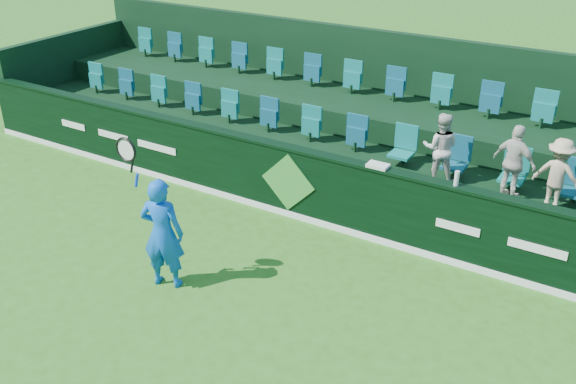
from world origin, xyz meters
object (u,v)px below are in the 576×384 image
Objects in this scene: spectator_left at (440,148)px; spectator_right at (558,174)px; tennis_player at (162,232)px; spectator_middle at (514,163)px; towel at (378,166)px; drinks_bottle at (457,178)px.

spectator_right is at bearing 163.18° from spectator_left.
tennis_player is 1.87× the size of spectator_middle.
tennis_player is 6.87× the size of towel.
drinks_bottle is at bearing 40.00° from tennis_player.
drinks_bottle is (3.44, 2.89, 0.56)m from tennis_player.
spectator_right is (1.92, 0.00, -0.03)m from spectator_left.
tennis_player is at bearing 38.30° from spectator_left.
spectator_middle is (1.24, 0.00, 0.01)m from spectator_left.
spectator_middle is 5.37× the size of drinks_bottle.
spectator_middle is at bearing 30.54° from towel.
spectator_middle reaches higher than spectator_right.
towel is (2.14, 2.89, 0.47)m from tennis_player.
spectator_left is 1.05× the size of spectator_right.
spectator_left is 1.24m from spectator_middle.
tennis_player is 4.91m from spectator_left.
spectator_left reaches higher than towel.
spectator_middle is at bearing 7.07° from spectator_right.
spectator_middle is 3.67× the size of towel.
towel is at bearing 180.00° from drinks_bottle.
towel is (-0.66, -1.12, -0.05)m from spectator_left.
spectator_left is 1.29m from drinks_bottle.
spectator_right is 2.81m from towel.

